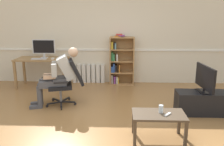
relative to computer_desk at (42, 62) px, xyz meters
The scene contains 15 objects.
ground_plane 2.83m from the computer_desk, 51.23° to the right, with size 18.00×18.00×0.00m, color olive.
back_wall 1.93m from the computer_desk, 16.14° to the left, with size 12.00×0.13×2.70m.
computer_desk is the anchor object (origin of this frame).
imac_monitor 0.39m from the computer_desk, 61.50° to the left, with size 0.59×0.14×0.48m.
keyboard 0.18m from the computer_desk, 101.28° to the right, with size 0.38×0.12×0.02m, color silver.
computer_mouse 0.36m from the computer_desk, 20.42° to the right, with size 0.06×0.10×0.03m, color white.
bookshelf 2.05m from the computer_desk, ahead, with size 0.65×0.29×1.36m.
radiator 1.28m from the computer_desk, 18.63° to the left, with size 0.90×0.08×0.53m.
office_chair 1.59m from the computer_desk, 53.04° to the right, with size 0.81×0.65×0.97m.
person_seated 1.52m from the computer_desk, 59.22° to the right, with size 1.03×0.55×1.21m.
tv_stand 4.00m from the computer_desk, 24.41° to the right, with size 1.00×0.40×0.43m.
tv_screen 3.98m from the computer_desk, 24.40° to the right, with size 0.22×0.76×0.50m.
coffee_table 3.73m from the computer_desk, 45.19° to the right, with size 0.78×0.45×0.42m.
drinking_glass 3.73m from the computer_desk, 44.41° to the right, with size 0.07×0.07×0.12m, color silver.
spare_remote 3.85m from the computer_desk, 44.36° to the right, with size 0.04×0.15×0.02m, color white.
Camera 1 is at (0.32, -3.68, 1.83)m, focal length 36.94 mm.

